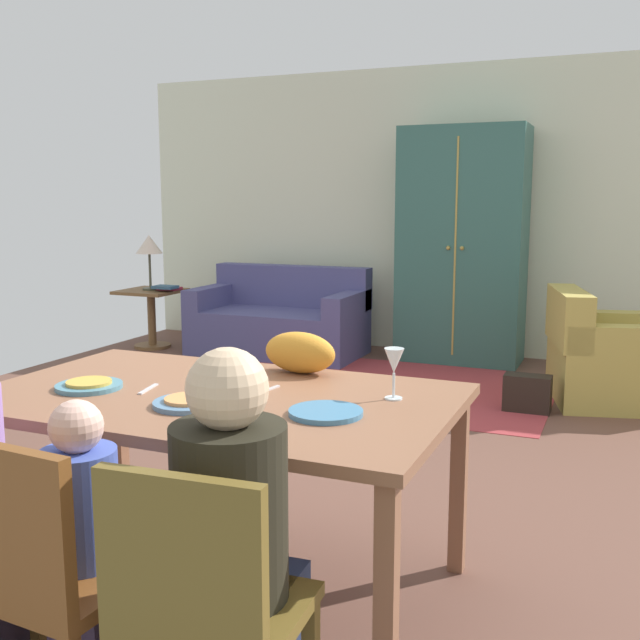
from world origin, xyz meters
name	(u,v)px	position (x,y,z in m)	size (l,w,h in m)	color
ground_plane	(340,451)	(0.00, 0.48, -0.01)	(6.65, 6.15, 0.02)	brown
back_wall	(460,212)	(0.00, 3.60, 1.35)	(6.65, 0.10, 2.70)	silver
dining_table	(216,411)	(0.14, -1.17, 0.69)	(1.75, 1.06, 0.76)	brown
plate_near_man	(89,386)	(-0.34, -1.29, 0.77)	(0.25, 0.25, 0.02)	teal
pizza_near_man	(89,382)	(-0.34, -1.29, 0.78)	(0.17, 0.17, 0.01)	gold
plate_near_child	(189,403)	(0.14, -1.35, 0.77)	(0.25, 0.25, 0.02)	#537DA3
pizza_near_child	(189,399)	(0.14, -1.35, 0.78)	(0.17, 0.17, 0.01)	#DE9250
plate_near_woman	(326,412)	(0.62, -1.27, 0.77)	(0.25, 0.25, 0.02)	teal
wine_glass	(394,363)	(0.77, -0.99, 0.89)	(0.07, 0.07, 0.19)	silver
fork	(148,389)	(-0.13, -1.22, 0.76)	(0.02, 0.15, 0.01)	silver
knife	(266,391)	(0.29, -1.07, 0.76)	(0.01, 0.17, 0.01)	silver
dining_chair_child	(46,570)	(0.13, -2.06, 0.49)	(0.45, 0.45, 0.87)	brown
person_child	(91,563)	(0.14, -1.89, 0.43)	(0.22, 0.29, 0.92)	#3B2E47
dining_chair_woman	(205,608)	(0.62, -2.06, 0.49)	(0.45, 0.45, 0.87)	brown
person_woman	(237,567)	(0.62, -1.88, 0.51)	(0.30, 0.41, 1.11)	navy
cat	(300,352)	(0.29, -0.74, 0.84)	(0.32, 0.16, 0.17)	orange
area_rug	(384,385)	(-0.23, 2.03, 0.00)	(2.60, 1.80, 0.01)	#9D3438
couch	(280,322)	(-1.55, 2.89, 0.30)	(1.61, 0.86, 0.82)	#4D4C80
armchair	(608,359)	(1.41, 2.22, 0.32)	(1.04, 1.03, 0.82)	#B19D48
armoire	(462,246)	(0.11, 3.21, 1.05)	(1.10, 0.59, 2.10)	#305F56
side_table	(151,310)	(-2.85, 2.63, 0.38)	(0.56, 0.56, 0.58)	brown
table_lamp	(149,246)	(-2.85, 2.63, 1.01)	(0.26, 0.26, 0.54)	#484A37
book_lower	(169,289)	(-2.68, 2.69, 0.59)	(0.22, 0.16, 0.03)	#A22535
book_upper	(165,287)	(-2.64, 2.58, 0.62)	(0.22, 0.16, 0.03)	#325776
handbag	(527,393)	(0.91, 1.73, 0.13)	(0.32, 0.16, 0.26)	black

